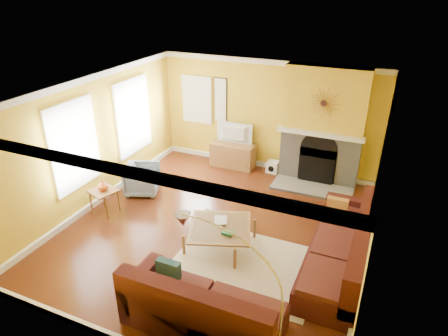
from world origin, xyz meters
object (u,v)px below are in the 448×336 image
at_px(media_console, 233,155).
at_px(side_table, 105,202).
at_px(sectional_sofa, 267,246).
at_px(coffee_table, 220,236).
at_px(armchair, 142,179).
at_px(arc_lamp, 235,301).

height_order(media_console, side_table, media_console).
xyz_separation_m(sectional_sofa, media_console, (-2.03, 3.47, -0.15)).
relative_size(coffee_table, armchair, 1.47).
height_order(media_console, arc_lamp, arc_lamp).
bearing_deg(side_table, media_console, 63.95).
bearing_deg(coffee_table, sectional_sofa, -15.06).
relative_size(media_console, armchair, 1.53).
bearing_deg(side_table, arc_lamp, -30.38).
xyz_separation_m(media_console, side_table, (-1.53, -3.13, -0.04)).
relative_size(armchair, side_table, 1.38).
xyz_separation_m(armchair, arc_lamp, (3.53, -3.22, 0.69)).
xyz_separation_m(armchair, side_table, (-0.22, -1.02, -0.07)).
bearing_deg(media_console, coffee_table, -71.45).
bearing_deg(side_table, sectional_sofa, -5.38).
height_order(sectional_sofa, coffee_table, sectional_sofa).
relative_size(sectional_sofa, side_table, 7.44).
bearing_deg(armchair, media_console, -52.78).
xyz_separation_m(media_console, arc_lamp, (2.23, -5.34, 0.71)).
distance_m(armchair, side_table, 1.05).
relative_size(media_console, side_table, 2.11).
bearing_deg(armchair, sectional_sofa, -133.15).
bearing_deg(armchair, coffee_table, -135.80).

